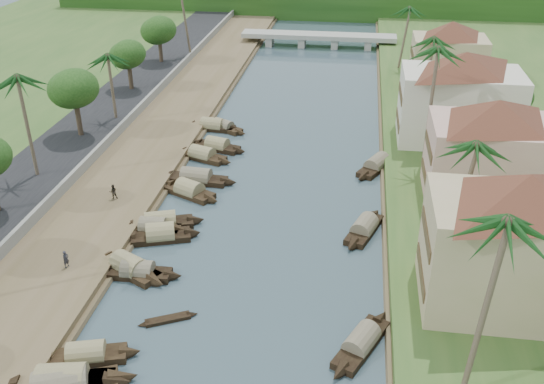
# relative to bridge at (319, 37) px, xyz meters

# --- Properties ---
(ground) EXTENTS (220.00, 220.00, 0.00)m
(ground) POSITION_rel_bridge_xyz_m (-0.00, -72.00, -1.72)
(ground) COLOR #384B54
(ground) RESTS_ON ground
(left_bank) EXTENTS (10.00, 180.00, 0.80)m
(left_bank) POSITION_rel_bridge_xyz_m (-16.00, -52.00, -1.32)
(left_bank) COLOR brown
(left_bank) RESTS_ON ground
(right_bank) EXTENTS (16.00, 180.00, 1.20)m
(right_bank) POSITION_rel_bridge_xyz_m (19.00, -52.00, -1.12)
(right_bank) COLOR #315321
(right_bank) RESTS_ON ground
(road) EXTENTS (8.00, 180.00, 1.40)m
(road) POSITION_rel_bridge_xyz_m (-24.50, -52.00, -1.02)
(road) COLOR black
(road) RESTS_ON ground
(retaining_wall) EXTENTS (0.40, 180.00, 1.10)m
(retaining_wall) POSITION_rel_bridge_xyz_m (-20.20, -52.00, -0.37)
(retaining_wall) COLOR slate
(retaining_wall) RESTS_ON left_bank
(bridge) EXTENTS (28.00, 4.00, 2.40)m
(bridge) POSITION_rel_bridge_xyz_m (0.00, 0.00, 0.00)
(bridge) COLOR #9A9A90
(bridge) RESTS_ON ground
(building_near) EXTENTS (14.85, 14.85, 10.20)m
(building_near) POSITION_rel_bridge_xyz_m (18.99, -74.00, 4.66)
(building_near) COLOR tan
(building_near) RESTS_ON right_bank
(building_mid) EXTENTS (14.11, 14.11, 9.70)m
(building_mid) POSITION_rel_bridge_xyz_m (19.99, -58.00, 4.41)
(building_mid) COLOR #CCA490
(building_mid) RESTS_ON right_bank
(building_far) EXTENTS (15.59, 15.59, 10.20)m
(building_far) POSITION_rel_bridge_xyz_m (18.99, -44.00, 4.66)
(building_far) COLOR beige
(building_far) RESTS_ON right_bank
(building_distant) EXTENTS (12.62, 12.62, 9.20)m
(building_distant) POSITION_rel_bridge_xyz_m (19.99, -24.00, 4.16)
(building_distant) COLOR tan
(building_distant) RESTS_ON right_bank
(sampan_1) EXTENTS (9.02, 3.72, 2.57)m
(sampan_1) POSITION_rel_bridge_xyz_m (-9.40, -85.41, -1.30)
(sampan_1) COLOR black
(sampan_1) RESTS_ON ground
(sampan_2) EXTENTS (7.35, 3.40, 1.95)m
(sampan_2) POSITION_rel_bridge_xyz_m (-8.94, -82.80, -1.31)
(sampan_2) COLOR black
(sampan_2) RESTS_ON ground
(sampan_3) EXTENTS (7.40, 1.85, 2.01)m
(sampan_3) POSITION_rel_bridge_xyz_m (-8.74, -73.33, -1.31)
(sampan_3) COLOR black
(sampan_3) RESTS_ON ground
(sampan_4) EXTENTS (7.78, 5.19, 2.24)m
(sampan_4) POSITION_rel_bridge_xyz_m (-9.65, -72.82, -1.31)
(sampan_4) COLOR black
(sampan_4) RESTS_ON ground
(sampan_5) EXTENTS (7.40, 3.94, 2.30)m
(sampan_5) POSITION_rel_bridge_xyz_m (-8.62, -67.76, -1.30)
(sampan_5) COLOR black
(sampan_5) RESTS_ON ground
(sampan_6) EXTENTS (6.81, 1.84, 2.06)m
(sampan_6) POSITION_rel_bridge_xyz_m (-9.65, -66.66, -1.31)
(sampan_6) COLOR black
(sampan_6) RESTS_ON ground
(sampan_7) EXTENTS (8.25, 4.22, 2.17)m
(sampan_7) POSITION_rel_bridge_xyz_m (-9.27, -65.70, -1.31)
(sampan_7) COLOR black
(sampan_7) RESTS_ON ground
(sampan_8) EXTENTS (7.45, 4.88, 2.30)m
(sampan_8) POSITION_rel_bridge_xyz_m (-8.29, -59.35, -1.30)
(sampan_8) COLOR black
(sampan_8) RESTS_ON ground
(sampan_9) EXTENTS (9.02, 2.34, 2.25)m
(sampan_9) POSITION_rel_bridge_xyz_m (-8.35, -56.45, -1.31)
(sampan_9) COLOR black
(sampan_9) RESTS_ON ground
(sampan_10) EXTENTS (7.90, 4.24, 2.16)m
(sampan_10) POSITION_rel_bridge_xyz_m (-9.14, -50.84, -1.31)
(sampan_10) COLOR black
(sampan_10) RESTS_ON ground
(sampan_11) EXTENTS (7.58, 3.57, 2.14)m
(sampan_11) POSITION_rel_bridge_xyz_m (-8.03, -48.06, -1.31)
(sampan_11) COLOR black
(sampan_11) RESTS_ON ground
(sampan_12) EXTENTS (7.15, 4.97, 1.84)m
(sampan_12) POSITION_rel_bridge_xyz_m (-8.66, -41.98, -1.32)
(sampan_12) COLOR black
(sampan_12) RESTS_ON ground
(sampan_13) EXTENTS (8.08, 2.51, 2.18)m
(sampan_13) POSITION_rel_bridge_xyz_m (-10.04, -42.14, -1.31)
(sampan_13) COLOR black
(sampan_13) RESTS_ON ground
(sampan_14) EXTENTS (4.82, 8.02, 2.01)m
(sampan_14) POSITION_rel_bridge_xyz_m (8.96, -79.00, -1.31)
(sampan_14) COLOR black
(sampan_14) RESTS_ON ground
(sampan_15) EXTENTS (4.14, 7.98, 2.13)m
(sampan_15) POSITION_rel_bridge_xyz_m (9.01, -64.05, -1.31)
(sampan_15) COLOR black
(sampan_15) RESTS_ON ground
(sampan_16) EXTENTS (5.38, 8.57, 2.15)m
(sampan_16) POSITION_rel_bridge_xyz_m (10.22, -50.55, -1.31)
(sampan_16) COLOR black
(sampan_16) RESTS_ON ground
(canoe_1) EXTENTS (4.29, 2.63, 0.72)m
(canoe_1) POSITION_rel_bridge_xyz_m (-4.82, -78.20, -1.62)
(canoe_1) COLOR black
(canoe_1) RESTS_ON ground
(canoe_2) EXTENTS (5.76, 1.59, 0.83)m
(canoe_2) POSITION_rel_bridge_xyz_m (-10.62, -55.49, -1.62)
(canoe_2) COLOR black
(canoe_2) RESTS_ON ground
(palm_0) EXTENTS (3.20, 3.20, 13.58)m
(palm_0) POSITION_rel_bridge_xyz_m (15.00, -83.49, 11.19)
(palm_0) COLOR brown
(palm_0) RESTS_ON ground
(palm_1) EXTENTS (3.20, 3.20, 11.00)m
(palm_1) POSITION_rel_bridge_xyz_m (16.00, -67.76, 8.72)
(palm_1) COLOR brown
(palm_1) RESTS_ON ground
(palm_2) EXTENTS (3.20, 3.20, 13.85)m
(palm_2) POSITION_rel_bridge_xyz_m (15.00, -51.14, 11.44)
(palm_2) COLOR brown
(palm_2) RESTS_ON ground
(palm_3) EXTENTS (3.20, 3.20, 10.92)m
(palm_3) POSITION_rel_bridge_xyz_m (16.00, -35.01, 8.63)
(palm_3) COLOR brown
(palm_3) RESTS_ON ground
(palm_5) EXTENTS (3.20, 3.20, 11.73)m
(palm_5) POSITION_rel_bridge_xyz_m (-24.00, -59.81, 9.61)
(palm_5) COLOR brown
(palm_5) RESTS_ON ground
(palm_6) EXTENTS (3.20, 3.20, 9.37)m
(palm_6) POSITION_rel_bridge_xyz_m (-22.00, -43.34, 7.33)
(palm_6) COLOR brown
(palm_6) RESTS_ON ground
(palm_7) EXTENTS (3.20, 3.20, 10.74)m
(palm_7) POSITION_rel_bridge_xyz_m (14.00, -15.61, 8.46)
(palm_7) COLOR brown
(palm_7) RESTS_ON ground
(tree_3) EXTENTS (5.23, 5.23, 7.72)m
(tree_3) POSITION_rel_bridge_xyz_m (-24.00, -49.21, 5.16)
(tree_3) COLOR #4B3C2B
(tree_3) RESTS_ON ground
(tree_4) EXTENTS (4.53, 4.53, 6.73)m
(tree_4) POSITION_rel_bridge_xyz_m (-24.00, -32.14, 4.46)
(tree_4) COLOR #4B3C2B
(tree_4) RESTS_ON ground
(tree_5) EXTENTS (5.05, 5.05, 7.06)m
(tree_5) POSITION_rel_bridge_xyz_m (-24.00, -18.24, 4.59)
(tree_5) COLOR #4B3C2B
(tree_5) RESTS_ON ground
(tree_6) EXTENTS (4.66, 4.66, 7.22)m
(tree_6) POSITION_rel_bridge_xyz_m (24.00, -44.00, 4.69)
(tree_6) COLOR #4B3C2B
(tree_6) RESTS_ON ground
(person_near) EXTENTS (0.54, 0.63, 1.46)m
(person_near) POSITION_rel_bridge_xyz_m (-14.32, -73.94, -0.19)
(person_near) COLOR #2A2A32
(person_near) RESTS_ON left_bank
(person_far) EXTENTS (0.91, 0.85, 1.50)m
(person_far) POSITION_rel_bridge_xyz_m (-14.85, -62.57, -0.17)
(person_far) COLOR #322B23
(person_far) RESTS_ON left_bank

